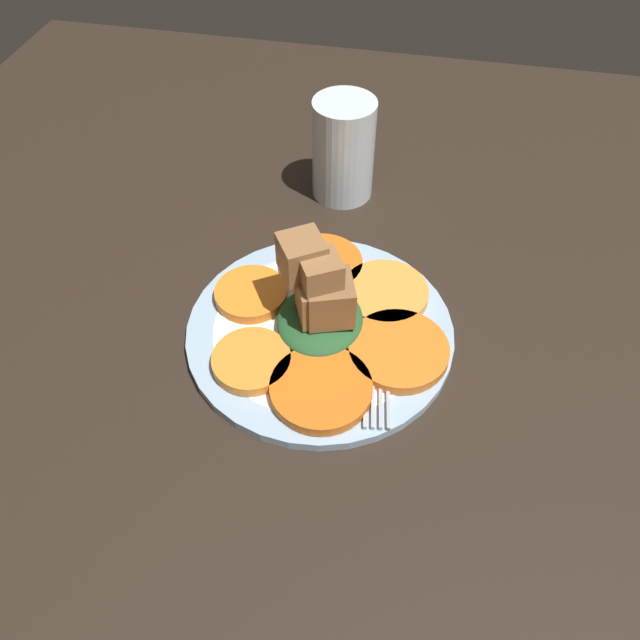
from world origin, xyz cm
name	(u,v)px	position (x,y,z in cm)	size (l,w,h in cm)	color
table_slab	(320,341)	(0.00, 0.00, 1.00)	(120.00, 120.00, 2.00)	black
plate	(320,331)	(0.00, 0.00, 2.52)	(25.88, 25.88, 1.05)	#99B7D1
carrot_slice_0	(322,264)	(8.02, 1.50, 3.64)	(8.58, 8.58, 1.09)	orange
carrot_slice_1	(251,294)	(2.41, 7.57, 3.64)	(7.27, 7.27, 1.09)	orange
carrot_slice_2	(252,361)	(-5.71, 5.21, 3.64)	(7.26, 7.26, 1.09)	orange
carrot_slice_3	(321,388)	(-7.44, -1.64, 3.64)	(9.11, 9.11, 1.09)	orange
carrot_slice_4	(399,350)	(-1.76, -7.80, 3.64)	(9.36, 9.36, 1.09)	orange
carrot_slice_5	(385,293)	(5.27, -5.58, 3.64)	(8.65, 8.65, 1.09)	#F99539
center_pile	(319,299)	(0.12, 0.14, 6.84)	(9.14, 8.66, 9.57)	#235128
fork	(376,353)	(-2.20, -5.82, 3.30)	(17.29, 4.24, 0.40)	#B2B2B7
water_glass	(343,149)	(22.79, 2.00, 7.92)	(7.21, 7.21, 11.84)	silver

